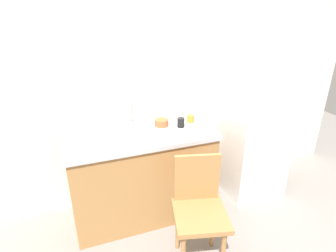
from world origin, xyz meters
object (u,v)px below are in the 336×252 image
at_px(refrigerator, 251,142).
at_px(chair, 199,207).
at_px(dish_tray, 105,132).
at_px(cup_black, 181,123).
at_px(terracotta_bowl, 161,123).
at_px(cup_orange, 191,119).

distance_m(refrigerator, chair, 1.18).
bearing_deg(dish_tray, cup_black, -6.03).
xyz_separation_m(dish_tray, terracotta_bowl, (0.53, 0.02, 0.01)).
relative_size(terracotta_bowl, cup_orange, 1.78).
distance_m(chair, cup_black, 0.81).
distance_m(chair, dish_tray, 1.03).
distance_m(terracotta_bowl, cup_orange, 0.29).
bearing_deg(chair, dish_tray, 141.64).
height_order(refrigerator, terracotta_bowl, refrigerator).
xyz_separation_m(chair, cup_orange, (0.25, 0.75, 0.42)).
bearing_deg(chair, refrigerator, 49.94).
bearing_deg(refrigerator, dish_tray, 177.52).
bearing_deg(refrigerator, cup_black, -179.51).
xyz_separation_m(refrigerator, cup_orange, (-0.70, 0.07, 0.34)).
xyz_separation_m(chair, terracotta_bowl, (-0.04, 0.77, 0.41)).
xyz_separation_m(refrigerator, dish_tray, (-1.53, 0.07, 0.33)).
height_order(refrigerator, cup_orange, refrigerator).
height_order(terracotta_bowl, cup_black, cup_black).
bearing_deg(cup_black, chair, -100.08).
height_order(dish_tray, cup_orange, cup_orange).
xyz_separation_m(terracotta_bowl, cup_orange, (0.29, -0.02, 0.01)).
relative_size(terracotta_bowl, cup_black, 1.45).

